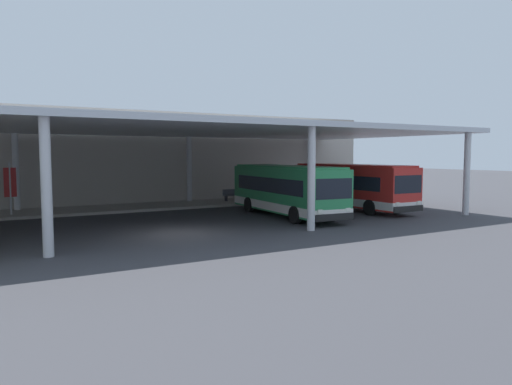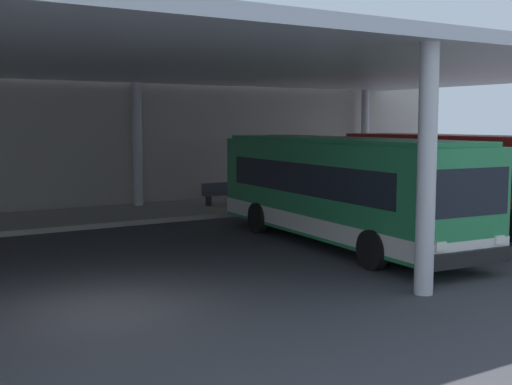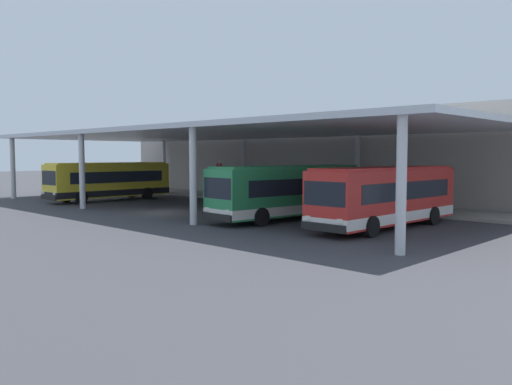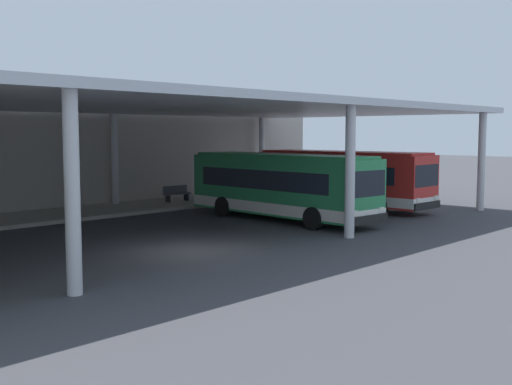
{
  "view_description": "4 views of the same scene",
  "coord_description": "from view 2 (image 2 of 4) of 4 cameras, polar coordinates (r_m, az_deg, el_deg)",
  "views": [
    {
      "loc": [
        -8.35,
        -21.68,
        3.85
      ],
      "look_at": [
        6.1,
        2.9,
        1.57
      ],
      "focal_mm": 33.27,
      "sensor_mm": 36.0,
      "label": 1
    },
    {
      "loc": [
        -4.07,
        -12.22,
        3.64
      ],
      "look_at": [
        6.67,
        5.02,
        1.45
      ],
      "focal_mm": 46.25,
      "sensor_mm": 36.0,
      "label": 2
    },
    {
      "loc": [
        28.16,
        -20.35,
        3.76
      ],
      "look_at": [
        5.12,
        3.48,
        1.4
      ],
      "focal_mm": 36.57,
      "sensor_mm": 36.0,
      "label": 3
    },
    {
      "loc": [
        -14.78,
        -16.89,
        4.15
      ],
      "look_at": [
        6.49,
        2.88,
        1.45
      ],
      "focal_mm": 44.71,
      "sensor_mm": 36.0,
      "label": 4
    }
  ],
  "objects": [
    {
      "name": "bench_waiting",
      "position": [
        27.64,
        -2.91,
        -0.05
      ],
      "size": [
        1.8,
        0.45,
        0.92
      ],
      "color": "#4C515B",
      "rests_on": "platform_kerb"
    },
    {
      "name": "bus_middle_bay",
      "position": [
        24.35,
        17.27,
        1.2
      ],
      "size": [
        2.84,
        10.57,
        3.17
      ],
      "color": "red",
      "rests_on": "ground"
    },
    {
      "name": "trash_bin",
      "position": [
        29.0,
        1.72,
        0.28
      ],
      "size": [
        0.52,
        0.52,
        0.98
      ],
      "color": "#33383D",
      "rests_on": "platform_kerb"
    },
    {
      "name": "canopy_shelter",
      "position": [
        18.26,
        -19.27,
        11.06
      ],
      "size": [
        40.0,
        17.0,
        5.55
      ],
      "color": "silver",
      "rests_on": "ground"
    },
    {
      "name": "ground_plane",
      "position": [
        13.38,
        -13.17,
        -9.79
      ],
      "size": [
        200.0,
        200.0,
        0.0
      ],
      "primitive_type": "plane",
      "color": "#3D3D42"
    },
    {
      "name": "bus_second_bay",
      "position": [
        19.63,
        7.24,
        0.3
      ],
      "size": [
        3.34,
        10.69,
        3.17
      ],
      "color": "#28844C",
      "rests_on": "ground"
    }
  ]
}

